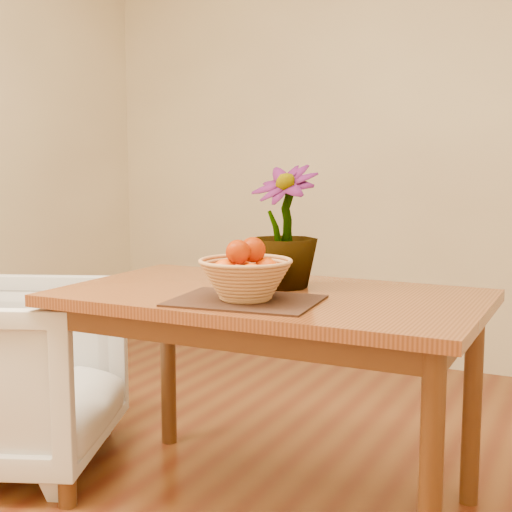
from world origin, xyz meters
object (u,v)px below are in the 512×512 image
at_px(wicker_basket, 246,281).
at_px(table, 270,318).
at_px(armchair, 8,365).
at_px(potted_plant, 284,227).

bearing_deg(wicker_basket, table, 91.20).
relative_size(table, wicker_basket, 4.79).
height_order(table, armchair, armchair).
height_order(wicker_basket, potted_plant, potted_plant).
bearing_deg(armchair, wicker_basket, -115.27).
xyz_separation_m(wicker_basket, potted_plant, (-0.00, 0.29, 0.15)).
bearing_deg(table, potted_plant, 87.86).
height_order(potted_plant, armchair, potted_plant).
relative_size(table, armchair, 1.77).
xyz_separation_m(table, wicker_basket, (0.00, -0.19, 0.15)).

